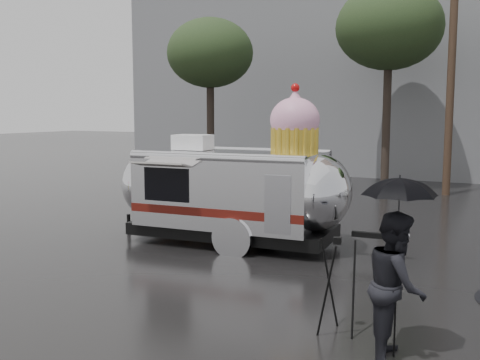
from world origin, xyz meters
The scene contains 11 objects.
ground centered at (0.00, 0.00, 0.00)m, with size 120.00×120.00×0.00m, color black.
puddles centered at (3.59, 3.03, 0.00)m, with size 11.50×6.98×0.01m.
grey_building centered at (-4.00, 24.00, 6.50)m, with size 22.00×12.00×13.00m, color slate.
utility_pole centered at (2.50, 14.00, 4.62)m, with size 1.60×0.28×9.00m.
tree_left centered at (-7.00, 13.00, 5.48)m, with size 3.64×3.64×6.95m.
tree_mid centered at (0.00, 15.00, 6.34)m, with size 4.20×4.20×8.03m.
barricade_row centered at (-5.55, 9.96, 0.52)m, with size 4.30×0.80×1.00m.
airstream_trailer centered at (-0.84, 3.65, 1.32)m, with size 6.98×2.95×3.76m.
person_right centered at (3.81, -0.87, 0.93)m, with size 0.89×0.50×1.86m, color black.
umbrella_black centered at (3.81, -0.87, 1.93)m, with size 1.12×1.12×2.32m.
tripod centered at (2.92, -0.48, 0.79)m, with size 0.55×0.56×1.38m.
Camera 1 is at (5.20, -7.77, 3.08)m, focal length 42.00 mm.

